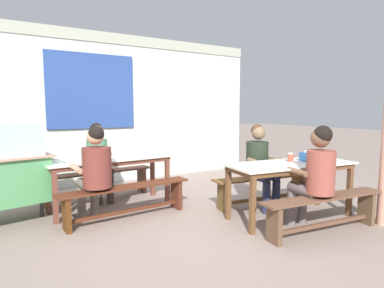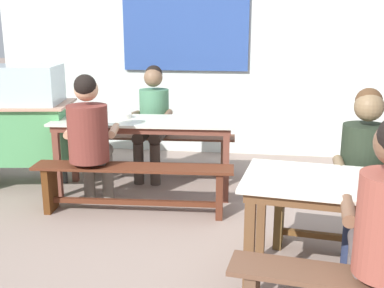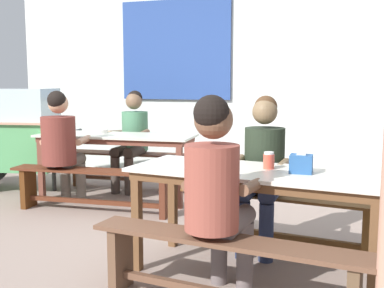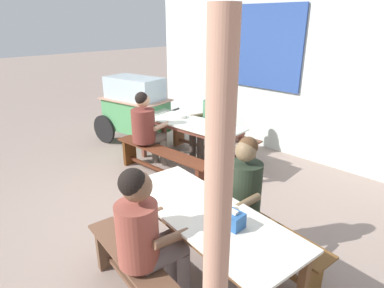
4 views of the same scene
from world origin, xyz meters
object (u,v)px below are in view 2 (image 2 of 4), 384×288
at_px(person_right_near_table, 365,166).
at_px(bench_far_back, 155,148).
at_px(person_center_facing, 153,115).
at_px(food_cart, 9,117).
at_px(bench_far_front, 133,182).
at_px(dining_table_far, 144,128).
at_px(person_left_back_turned, 90,134).
at_px(soup_bowl, 123,116).
at_px(bench_near_back, 375,218).

bearing_deg(person_right_near_table, bench_far_back, 137.89).
bearing_deg(person_center_facing, food_cart, -161.17).
xyz_separation_m(bench_far_front, food_cart, (-1.49, 0.61, 0.42)).
xyz_separation_m(dining_table_far, bench_far_back, (-0.04, 0.58, -0.37)).
bearing_deg(person_left_back_turned, soup_bowl, 78.88).
height_order(person_center_facing, soup_bowl, person_center_facing).
bearing_deg(bench_near_back, person_center_facing, 141.77).
relative_size(dining_table_far, person_center_facing, 1.49).
bearing_deg(person_left_back_turned, person_right_near_table, -14.77).
distance_m(food_cart, soup_bowl, 1.22).
bearing_deg(food_cart, dining_table_far, -0.89).
height_order(dining_table_far, person_left_back_turned, person_left_back_turned).
height_order(bench_far_back, bench_near_back, same).
xyz_separation_m(dining_table_far, soup_bowl, (-0.23, 0.07, 0.10)).
height_order(bench_far_front, person_right_near_table, person_right_near_table).
distance_m(dining_table_far, person_left_back_turned, 0.66).
distance_m(person_right_near_table, person_left_back_turned, 2.29).
xyz_separation_m(dining_table_far, person_right_near_table, (1.86, -1.13, 0.03)).
relative_size(bench_near_back, soup_bowl, 9.33).
height_order(bench_far_back, food_cart, food_cart).
bearing_deg(person_right_near_table, bench_far_front, 163.21).
distance_m(dining_table_far, food_cart, 1.45).
distance_m(dining_table_far, bench_near_back, 2.29).
distance_m(food_cart, person_right_near_table, 3.51).
height_order(bench_near_back, person_left_back_turned, person_left_back_turned).
bearing_deg(soup_bowl, dining_table_far, -15.78).
distance_m(bench_far_back, person_left_back_turned, 1.25).
xyz_separation_m(bench_far_front, person_center_facing, (-0.07, 1.09, 0.40)).
bearing_deg(bench_near_back, bench_far_front, 165.62).
height_order(food_cart, person_right_near_table, food_cart).
xyz_separation_m(bench_far_front, bench_near_back, (1.94, -0.50, -0.01)).
xyz_separation_m(person_center_facing, person_right_near_table, (1.89, -1.64, 0.00)).
relative_size(dining_table_far, soup_bowl, 10.46).
bearing_deg(person_right_near_table, dining_table_far, 148.66).
relative_size(bench_near_back, food_cart, 0.98).
bearing_deg(bench_far_front, person_left_back_turned, 175.03).
distance_m(person_center_facing, person_left_back_turned, 1.10).
bearing_deg(bench_far_back, person_left_back_turned, -105.65).
bearing_deg(bench_far_back, soup_bowl, -110.78).
distance_m(bench_far_back, person_right_near_table, 2.59).
xyz_separation_m(person_right_near_table, soup_bowl, (-2.10, 1.20, 0.07)).
height_order(bench_far_front, soup_bowl, soup_bowl).
relative_size(dining_table_far, person_right_near_table, 1.49).
bearing_deg(bench_far_back, bench_far_front, -86.27).
distance_m(bench_near_back, person_center_facing, 2.60).
xyz_separation_m(bench_far_back, person_center_facing, (0.00, -0.08, 0.40)).
distance_m(bench_far_front, bench_near_back, 2.01).
height_order(food_cart, person_left_back_turned, food_cart).
bearing_deg(person_center_facing, dining_table_far, -86.21).
xyz_separation_m(bench_far_back, soup_bowl, (-0.20, -0.52, 0.47)).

